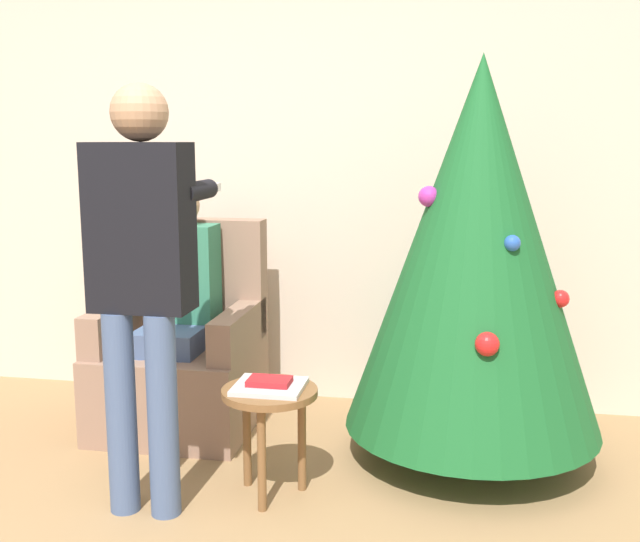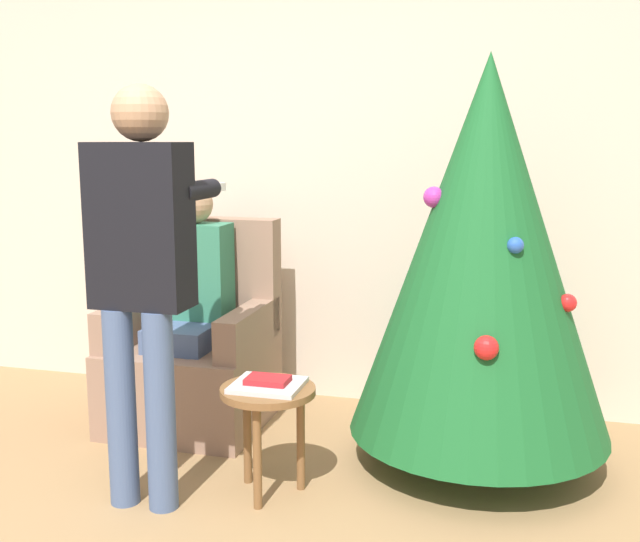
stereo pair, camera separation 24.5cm
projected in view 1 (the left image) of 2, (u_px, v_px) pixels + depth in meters
The scene contains 8 objects.
wall_back at pixel (299, 163), 4.19m from camera, with size 8.00×0.06×2.70m.
christmas_tree at pixel (477, 247), 3.36m from camera, with size 1.17×1.17×1.85m.
armchair at pixel (182, 359), 3.90m from camera, with size 0.77×0.73×1.06m.
person_seated at pixel (177, 298), 3.81m from camera, with size 0.36×0.46×1.25m.
person_standing at pixel (142, 262), 2.90m from camera, with size 0.41×0.57×1.70m.
side_stool at pixel (270, 406), 3.10m from camera, with size 0.40×0.40×0.47m.
laptop at pixel (270, 386), 3.08m from camera, with size 0.28×0.25×0.02m.
book at pixel (269, 381), 3.08m from camera, with size 0.18×0.12×0.02m.
Camera 1 is at (0.88, -1.90, 1.49)m, focal length 42.00 mm.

